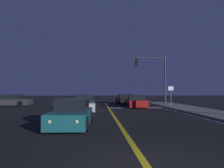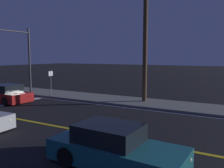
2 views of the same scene
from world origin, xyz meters
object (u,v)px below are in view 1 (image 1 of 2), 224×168
(car_far_approaching_red, at_px, (136,102))
(car_mid_block_navy, at_px, (82,101))
(car_distant_tail_teal, at_px, (72,114))
(traffic_signal_near_right, at_px, (155,72))
(street_sign_corner, at_px, (171,93))
(car_lead_oncoming_charcoal, at_px, (11,101))
(car_parked_curb_black, at_px, (124,100))
(car_following_oncoming_silver, at_px, (84,104))

(car_far_approaching_red, height_order, car_mid_block_navy, same)
(car_distant_tail_teal, relative_size, traffic_signal_near_right, 0.75)
(car_mid_block_navy, bearing_deg, street_sign_corner, 158.71)
(car_lead_oncoming_charcoal, height_order, traffic_signal_near_right, traffic_signal_near_right)
(car_parked_curb_black, bearing_deg, car_mid_block_navy, -147.71)
(traffic_signal_near_right, xyz_separation_m, street_sign_corner, (0.93, -2.80, -2.42))
(car_lead_oncoming_charcoal, distance_m, traffic_signal_near_right, 16.98)
(traffic_signal_near_right, bearing_deg, car_parked_curb_black, -58.73)
(car_distant_tail_teal, height_order, traffic_signal_near_right, traffic_signal_near_right)
(car_mid_block_navy, bearing_deg, car_lead_oncoming_charcoal, -2.33)
(car_mid_block_navy, xyz_separation_m, car_parked_curb_black, (5.44, 3.81, -0.00))
(car_lead_oncoming_charcoal, xyz_separation_m, car_following_oncoming_silver, (8.88, -6.93, -0.00))
(car_distant_tail_teal, relative_size, car_parked_curb_black, 0.94)
(car_far_approaching_red, relative_size, street_sign_corner, 1.94)
(car_far_approaching_red, bearing_deg, car_lead_oncoming_charcoal, 170.79)
(car_mid_block_navy, distance_m, car_lead_oncoming_charcoal, 8.21)
(car_mid_block_navy, relative_size, car_following_oncoming_silver, 0.99)
(car_distant_tail_teal, bearing_deg, street_sign_corner, -126.30)
(car_parked_curb_black, xyz_separation_m, traffic_signal_near_right, (2.94, -4.84, 3.36))
(street_sign_corner, bearing_deg, car_mid_block_navy, 157.66)
(car_far_approaching_red, height_order, car_following_oncoming_silver, same)
(car_far_approaching_red, height_order, car_lead_oncoming_charcoal, same)
(car_lead_oncoming_charcoal, relative_size, car_following_oncoming_silver, 0.98)
(car_far_approaching_red, bearing_deg, car_mid_block_navy, 160.94)
(car_far_approaching_red, relative_size, car_distant_tail_teal, 0.98)
(car_distant_tail_teal, height_order, car_following_oncoming_silver, same)
(car_far_approaching_red, relative_size, traffic_signal_near_right, 0.74)
(traffic_signal_near_right, bearing_deg, car_distant_tail_teal, 60.36)
(car_distant_tail_teal, xyz_separation_m, car_mid_block_navy, (-0.56, 14.78, 0.00))
(car_distant_tail_teal, height_order, street_sign_corner, street_sign_corner)
(car_following_oncoming_silver, xyz_separation_m, car_parked_curb_black, (4.76, 10.25, 0.00))
(car_mid_block_navy, bearing_deg, car_following_oncoming_silver, 97.12)
(car_parked_curb_black, bearing_deg, car_far_approaching_red, -87.56)
(car_distant_tail_teal, distance_m, car_mid_block_navy, 14.79)
(car_following_oncoming_silver, bearing_deg, traffic_signal_near_right, -147.35)
(car_following_oncoming_silver, distance_m, car_parked_curb_black, 11.30)
(car_far_approaching_red, height_order, car_distant_tail_teal, same)
(car_following_oncoming_silver, xyz_separation_m, street_sign_corner, (8.63, 2.62, 0.94))
(street_sign_corner, bearing_deg, car_following_oncoming_silver, -163.12)
(car_distant_tail_teal, relative_size, car_mid_block_navy, 0.95)
(car_distant_tail_teal, bearing_deg, car_lead_oncoming_charcoal, -57.82)
(street_sign_corner, bearing_deg, car_lead_oncoming_charcoal, 166.16)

